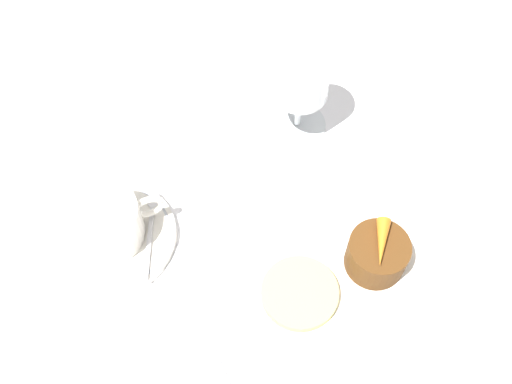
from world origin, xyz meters
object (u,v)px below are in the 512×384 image
coffee_cup (104,222)px  fork (191,302)px  wine_glass (301,81)px  dessert_cake (377,254)px  dinner_plate (356,275)px

coffee_cup → fork: size_ratio=0.59×
wine_glass → fork: bearing=-138.7°
fork → dessert_cake: size_ratio=2.89×
coffee_cup → fork: 0.12m
dinner_plate → fork: bearing=167.6°
fork → dinner_plate: bearing=-12.4°
coffee_cup → dessert_cake: coffee_cup is taller
wine_glass → fork: size_ratio=0.67×
wine_glass → dessert_cake: size_ratio=1.94×
dinner_plate → fork: (-0.17, 0.04, -0.01)m
dinner_plate → coffee_cup: coffee_cup is taller
coffee_cup → wine_glass: bearing=15.0°
dinner_plate → wine_glass: wine_glass is taller
dessert_cake → dinner_plate: bearing=-170.0°
dessert_cake → fork: bearing=170.0°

